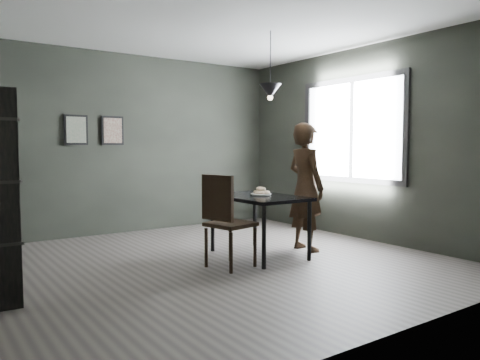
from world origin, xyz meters
TOP-DOWN VIEW (x-y plane):
  - ground at (0.00, 0.00)m, footprint 5.00×5.00m
  - back_wall at (0.00, 2.50)m, footprint 5.00×0.10m
  - ceiling at (0.00, 0.00)m, footprint 5.00×5.00m
  - window_assembly at (2.47, 0.20)m, footprint 0.04×1.96m
  - cafe_table at (0.60, 0.00)m, footprint 0.80×1.20m
  - white_plate at (0.65, 0.03)m, footprint 0.23×0.23m
  - donut_pile at (0.65, 0.03)m, footprint 0.21×0.20m
  - woman at (1.30, -0.09)m, footprint 0.43×0.63m
  - wood_chair at (-0.08, -0.27)m, footprint 0.54×0.54m
  - pendant_lamp at (0.85, 0.10)m, footprint 0.28×0.28m
  - framed_print_left at (-0.90, 2.47)m, footprint 0.34×0.04m
  - framed_print_right at (-0.35, 2.47)m, footprint 0.34×0.04m

SIDE VIEW (x-z plane):
  - ground at x=0.00m, z-range 0.00..0.00m
  - wood_chair at x=-0.08m, z-range 0.07..1.12m
  - cafe_table at x=0.60m, z-range 0.30..1.05m
  - white_plate at x=0.65m, z-range 0.75..0.76m
  - donut_pile at x=0.65m, z-range 0.75..0.84m
  - woman at x=1.30m, z-range 0.00..1.66m
  - back_wall at x=0.00m, z-range 0.00..2.80m
  - window_assembly at x=2.47m, z-range 0.82..2.38m
  - framed_print_left at x=-0.90m, z-range 1.38..1.82m
  - framed_print_right at x=-0.35m, z-range 1.38..1.82m
  - pendant_lamp at x=0.85m, z-range 1.62..2.48m
  - ceiling at x=0.00m, z-range 2.79..2.81m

